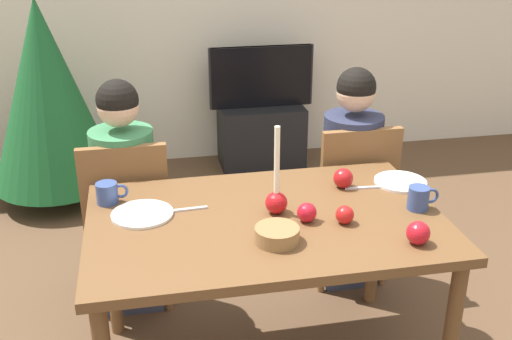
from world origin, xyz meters
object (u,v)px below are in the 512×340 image
object	(u,v)px
tv	(261,77)
plate_right	(400,182)
apple_by_right_mug	(345,215)
apple_far_edge	(307,212)
person_right_child	(350,182)
apple_near_candle	(418,233)
chair_left	(128,214)
mug_right	(419,198)
dining_table	(266,236)
apple_by_left_plate	(343,178)
tv_stand	(261,136)
bowl_walnuts	(278,235)
plate_left	(142,214)
mug_left	(108,193)
person_left_child	(127,201)
chair_right	(351,194)
candle_centerpiece	(276,196)
christmas_tree	(47,94)

from	to	relation	value
tv	plate_right	world-z (taller)	tv
apple_by_right_mug	apple_far_edge	bearing A→B (deg)	162.99
person_right_child	apple_near_candle	world-z (taller)	person_right_child
chair_left	apple_far_edge	size ratio (longest dim) A/B	11.66
mug_right	apple_by_right_mug	distance (m)	0.34
dining_table	apple_by_left_plate	bearing A→B (deg)	28.56
person_right_child	tv_stand	xyz separation A→B (m)	(-0.13, 1.66, -0.33)
plate_right	bowl_walnuts	bearing A→B (deg)	-148.49
chair_left	bowl_walnuts	size ratio (longest dim) A/B	5.48
chair_left	mug_right	xyz separation A→B (m)	(1.18, -0.65, 0.29)
mug_right	apple_by_right_mug	world-z (taller)	mug_right
tv	plate_left	size ratio (longest dim) A/B	3.21
mug_left	bowl_walnuts	size ratio (longest dim) A/B	0.80
plate_right	mug_right	world-z (taller)	mug_right
apple_near_candle	apple_far_edge	distance (m)	0.43
apple_near_candle	person_left_child	bearing A→B (deg)	138.02
person_left_child	apple_near_candle	xyz separation A→B (m)	(1.05, -0.95, 0.22)
apple_near_candle	chair_right	bearing A→B (deg)	84.57
apple_near_candle	apple_by_left_plate	bearing A→B (deg)	101.80
candle_centerpiece	plate_right	size ratio (longest dim) A/B	1.59
chair_left	plate_left	distance (m)	0.56
plate_left	mug_right	distance (m)	1.11
plate_right	plate_left	bearing A→B (deg)	-175.36
person_left_child	christmas_tree	size ratio (longest dim) A/B	0.80
plate_right	apple_far_edge	xyz separation A→B (m)	(-0.51, -0.27, 0.03)
christmas_tree	apple_far_edge	xyz separation A→B (m)	(1.19, -2.02, 0.03)
dining_table	chair_left	size ratio (longest dim) A/B	1.56
chair_right	mug_left	xyz separation A→B (m)	(-1.20, -0.35, 0.28)
apple_near_candle	apple_by_right_mug	world-z (taller)	apple_near_candle
candle_centerpiece	apple_by_right_mug	size ratio (longest dim) A/B	5.05
tv	apple_near_candle	xyz separation A→B (m)	(0.04, -2.61, 0.08)
chair_right	christmas_tree	world-z (taller)	christmas_tree
apple_by_right_mug	apple_far_edge	xyz separation A→B (m)	(-0.14, 0.04, 0.00)
tv_stand	plate_left	xyz separation A→B (m)	(-0.94, -2.19, 0.52)
chair_right	christmas_tree	bearing A→B (deg)	140.38
tv_stand	mug_left	xyz separation A→B (m)	(-1.07, -2.05, 0.55)
person_right_child	plate_left	size ratio (longest dim) A/B	4.76
dining_table	chair_left	xyz separation A→B (m)	(-0.55, 0.61, -0.15)
chair_right	apple_far_edge	size ratio (longest dim) A/B	11.66
chair_left	dining_table	bearing A→B (deg)	-47.67
chair_right	person_left_child	size ratio (longest dim) A/B	0.77
chair_right	tv_stand	world-z (taller)	chair_right
chair_left	plate_left	xyz separation A→B (m)	(0.08, -0.49, 0.24)
candle_centerpiece	apple_by_left_plate	distance (m)	0.39
person_left_child	plate_left	size ratio (longest dim) A/B	4.76
christmas_tree	bowl_walnuts	distance (m)	2.39
apple_by_left_plate	apple_far_edge	xyz separation A→B (m)	(-0.24, -0.27, -0.00)
person_left_child	apple_near_candle	bearing A→B (deg)	-41.98
plate_right	apple_by_right_mug	size ratio (longest dim) A/B	3.19
dining_table	plate_left	distance (m)	0.50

